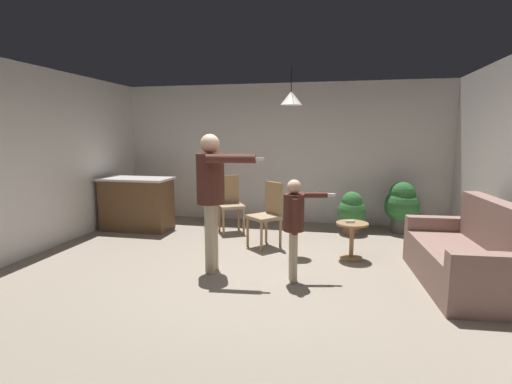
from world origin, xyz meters
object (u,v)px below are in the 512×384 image
at_px(person_child, 295,219).
at_px(potted_plant_by_wall, 402,205).
at_px(side_table_by_couch, 352,236).
at_px(dining_chair_by_counter, 230,201).
at_px(person_adult, 212,188).
at_px(dining_chair_near_wall, 268,212).
at_px(potted_plant_corner, 352,211).
at_px(spare_remote_on_table, 350,222).
at_px(couch_floral, 466,258).
at_px(kitchen_counter, 137,204).

bearing_deg(person_child, potted_plant_by_wall, 136.86).
bearing_deg(side_table_by_couch, dining_chair_by_counter, 151.29).
distance_m(person_adult, dining_chair_near_wall, 1.41).
bearing_deg(potted_plant_corner, spare_remote_on_table, -92.92).
xyz_separation_m(couch_floral, potted_plant_corner, (-1.20, 2.13, 0.08)).
height_order(kitchen_counter, side_table_by_couch, kitchen_counter).
distance_m(dining_chair_near_wall, potted_plant_corner, 1.69).
xyz_separation_m(side_table_by_couch, potted_plant_by_wall, (0.91, 1.68, 0.18)).
height_order(potted_plant_corner, spare_remote_on_table, potted_plant_corner).
height_order(person_adult, potted_plant_corner, person_adult).
distance_m(person_child, spare_remote_on_table, 1.18).
distance_m(dining_chair_by_counter, dining_chair_near_wall, 1.13).
bearing_deg(person_adult, spare_remote_on_table, 110.18).
distance_m(person_adult, potted_plant_by_wall, 3.70).
bearing_deg(dining_chair_by_counter, side_table_by_couch, 122.30).
distance_m(kitchen_counter, potted_plant_corner, 3.85).
height_order(side_table_by_couch, potted_plant_by_wall, potted_plant_by_wall).
bearing_deg(dining_chair_by_counter, couch_floral, 122.18).
distance_m(dining_chair_by_counter, spare_remote_on_table, 2.34).
height_order(couch_floral, side_table_by_couch, couch_floral).
bearing_deg(potted_plant_corner, dining_chair_by_counter, -171.80).
distance_m(side_table_by_couch, spare_remote_on_table, 0.21).
distance_m(couch_floral, dining_chair_by_counter, 3.79).
bearing_deg(kitchen_counter, person_child, -31.71).
bearing_deg(couch_floral, person_child, 94.52).
bearing_deg(person_adult, dining_chair_near_wall, 152.15).
height_order(side_table_by_couch, potted_plant_corner, potted_plant_corner).
height_order(side_table_by_couch, dining_chair_near_wall, dining_chair_near_wall).
xyz_separation_m(person_child, spare_remote_on_table, (0.66, 0.96, -0.22)).
xyz_separation_m(dining_chair_near_wall, potted_plant_corner, (1.29, 1.08, -0.14)).
distance_m(person_child, dining_chair_by_counter, 2.52).
distance_m(kitchen_counter, dining_chair_near_wall, 2.59).
relative_size(couch_floral, dining_chair_by_counter, 1.85).
bearing_deg(potted_plant_corner, person_child, -107.03).
xyz_separation_m(kitchen_counter, person_child, (3.08, -1.90, 0.28)).
bearing_deg(spare_remote_on_table, kitchen_counter, 165.82).
distance_m(side_table_by_couch, person_child, 1.27).
distance_m(couch_floral, potted_plant_by_wall, 2.40).
bearing_deg(potted_plant_corner, person_adult, -128.00).
bearing_deg(potted_plant_by_wall, potted_plant_corner, -164.29).
height_order(kitchen_counter, spare_remote_on_table, kitchen_counter).
height_order(person_adult, spare_remote_on_table, person_adult).
bearing_deg(person_child, spare_remote_on_table, 133.21).
relative_size(dining_chair_by_counter, potted_plant_corner, 1.34).
bearing_deg(potted_plant_corner, couch_floral, -60.53).
bearing_deg(person_adult, dining_chair_by_counter, -176.25).
distance_m(person_adult, spare_remote_on_table, 1.97).
bearing_deg(spare_remote_on_table, potted_plant_by_wall, 61.07).
bearing_deg(side_table_by_couch, kitchen_counter, 166.12).
relative_size(dining_chair_by_counter, potted_plant_by_wall, 1.09).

